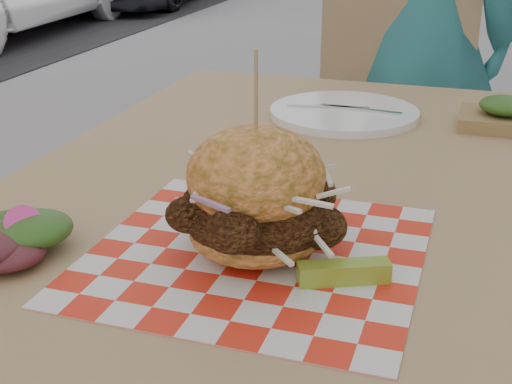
% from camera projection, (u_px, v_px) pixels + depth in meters
% --- Properties ---
extents(diner, '(0.63, 0.47, 1.56)m').
position_uv_depth(diner, '(414.00, 29.00, 1.98)').
color(diner, '#297177').
rests_on(diner, ground).
extents(patio_table, '(0.80, 1.20, 0.75)m').
position_uv_depth(patio_table, '(297.00, 227.00, 1.04)').
color(patio_table, tan).
rests_on(patio_table, ground).
extents(patio_chair, '(0.50, 0.51, 0.95)m').
position_uv_depth(patio_chair, '(380.00, 123.00, 1.94)').
color(patio_chair, tan).
rests_on(patio_chair, ground).
extents(paper_liner, '(0.36, 0.36, 0.00)m').
position_uv_depth(paper_liner, '(256.00, 253.00, 0.79)').
color(paper_liner, red).
rests_on(paper_liner, patio_table).
extents(sandwich, '(0.20, 0.20, 0.23)m').
position_uv_depth(sandwich, '(256.00, 201.00, 0.77)').
color(sandwich, '#EB8C42').
rests_on(sandwich, paper_liner).
extents(pickle_spear, '(0.10, 0.06, 0.02)m').
position_uv_depth(pickle_spear, '(344.00, 272.00, 0.73)').
color(pickle_spear, '#9EB033').
rests_on(pickle_spear, paper_liner).
extents(side_salad, '(0.14, 0.14, 0.05)m').
position_uv_depth(side_salad, '(4.00, 246.00, 0.78)').
color(side_salad, '#3F1419').
rests_on(side_salad, patio_table).
extents(place_setting, '(0.27, 0.27, 0.02)m').
position_uv_depth(place_setting, '(344.00, 113.00, 1.29)').
color(place_setting, white).
rests_on(place_setting, patio_table).
extents(kraft_tray, '(0.15, 0.12, 0.06)m').
position_uv_depth(kraft_tray, '(505.00, 115.00, 1.23)').
color(kraft_tray, olive).
rests_on(kraft_tray, patio_table).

